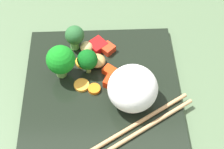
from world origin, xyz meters
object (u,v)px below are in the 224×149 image
Objects in this scene: carrot_slice_2 at (60,58)px; chopstick_pair at (138,129)px; square_plate at (104,87)px; rice_mound at (135,88)px; broccoli_floret_2 at (63,60)px.

carrot_slice_2 is 21.41cm from chopstick_pair.
rice_mound is (-5.29, 3.68, 4.48)cm from square_plate.
broccoli_floret_2 is at bearing -26.99° from rice_mound.
carrot_slice_2 and chopstick_pair have the same top height.
square_plate is at bearing 159.61° from broccoli_floret_2.
broccoli_floret_2 reaches higher than square_plate.
broccoli_floret_2 is at bearing 105.23° from chopstick_pair.
rice_mound is 14.02cm from broccoli_floret_2.
rice_mound is 3.84× the size of carrot_slice_2.
rice_mound is 6.94cm from chopstick_pair.
broccoli_floret_2 is 0.35× the size of chopstick_pair.
square_plate is 11.18cm from chopstick_pair.
carrot_slice_2 is at bearing -37.16° from rice_mound.
square_plate is at bearing -34.87° from rice_mound.
carrot_slice_2 reaches higher than square_plate.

